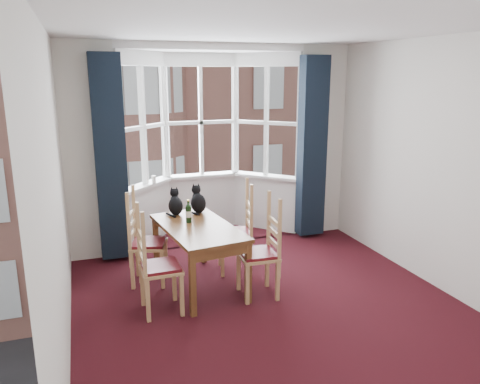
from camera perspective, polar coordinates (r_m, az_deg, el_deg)
name	(u,v)px	position (r m, az deg, el deg)	size (l,w,h in m)	color
floor	(278,315)	(4.96, 4.60, -14.69)	(4.50, 4.50, 0.00)	black
ceiling	(284,26)	(4.36, 5.36, 19.51)	(4.50, 4.50, 0.00)	white
wall_left	(55,199)	(4.09, -21.60, -0.85)	(4.50, 4.50, 0.00)	silver
wall_right	(449,168)	(5.56, 24.15, 2.68)	(4.50, 4.50, 0.00)	silver
wall_near	(460,275)	(2.66, 25.25, -9.10)	(4.00, 4.00, 0.00)	silver
wall_back_pier_left	(91,154)	(6.29, -17.74, 4.45)	(0.70, 0.12, 2.80)	silver
wall_back_pier_right	(320,142)	(7.16, 9.75, 6.03)	(0.70, 0.12, 2.80)	silver
bay_window	(205,143)	(7.02, -4.25, 6.03)	(2.76, 0.94, 2.80)	white
curtain_left	(111,159)	(6.13, -15.50, 3.89)	(0.38, 0.22, 2.60)	black
curtain_right	(312,148)	(6.91, 8.77, 5.35)	(0.38, 0.22, 2.60)	black
dining_table	(198,234)	(5.33, -5.14, -5.08)	(0.90, 1.44, 0.73)	brown
chair_left_near	(152,269)	(4.87, -10.72, -9.26)	(0.41, 0.43, 0.92)	tan
chair_left_far	(141,244)	(5.58, -12.00, -6.26)	(0.50, 0.52, 0.92)	tan
chair_right_near	(266,254)	(5.18, 3.16, -7.59)	(0.43, 0.45, 0.92)	tan
chair_right_far	(242,234)	(5.80, 0.24, -5.14)	(0.48, 0.49, 0.92)	tan
cat_left	(175,204)	(5.73, -7.87, -1.48)	(0.19, 0.26, 0.34)	black
cat_right	(198,201)	(5.79, -5.14, -1.16)	(0.19, 0.27, 0.36)	black
wine_bottle	(188,212)	(5.41, -6.30, -2.50)	(0.07, 0.07, 0.27)	black
candle_tall	(154,180)	(6.79, -10.47, 1.50)	(0.06, 0.06, 0.11)	white
street	(107,187)	(37.21, -15.86, 0.59)	(80.00, 80.00, 0.00)	#333335
tenement_building	(126,96)	(18.08, -13.71, 11.27)	(18.40, 7.80, 15.20)	#9D6051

